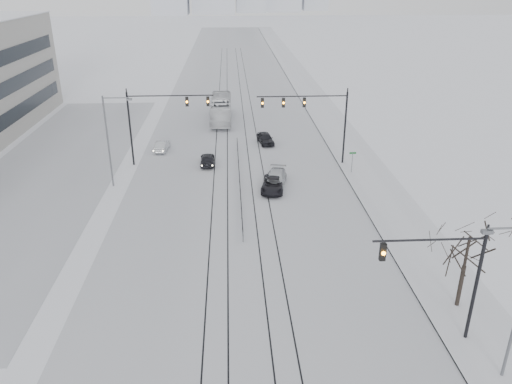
% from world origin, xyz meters
% --- Properties ---
extents(road, '(22.00, 260.00, 0.02)m').
position_xyz_m(road, '(0.00, 60.00, 0.01)').
color(road, silver).
rests_on(road, ground).
extents(sidewalk_east, '(5.00, 260.00, 0.16)m').
position_xyz_m(sidewalk_east, '(13.50, 60.00, 0.08)').
color(sidewalk_east, silver).
rests_on(sidewalk_east, ground).
extents(curb, '(0.10, 260.00, 0.12)m').
position_xyz_m(curb, '(11.05, 60.00, 0.06)').
color(curb, gray).
rests_on(curb, ground).
extents(parking_strip, '(14.00, 60.00, 0.03)m').
position_xyz_m(parking_strip, '(-20.00, 35.00, 0.01)').
color(parking_strip, silver).
rests_on(parking_strip, ground).
extents(tram_rails, '(5.30, 180.00, 0.01)m').
position_xyz_m(tram_rails, '(-0.00, 40.00, 0.02)').
color(tram_rails, black).
rests_on(tram_rails, ground).
extents(traffic_mast_near, '(6.10, 0.37, 7.00)m').
position_xyz_m(traffic_mast_near, '(10.79, 6.00, 4.56)').
color(traffic_mast_near, black).
rests_on(traffic_mast_near, ground).
extents(traffic_mast_ne, '(9.60, 0.37, 8.00)m').
position_xyz_m(traffic_mast_ne, '(8.15, 34.99, 5.76)').
color(traffic_mast_ne, black).
rests_on(traffic_mast_ne, ground).
extents(traffic_mast_nw, '(9.10, 0.37, 8.00)m').
position_xyz_m(traffic_mast_nw, '(-8.52, 36.00, 5.57)').
color(traffic_mast_nw, black).
rests_on(traffic_mast_nw, ground).
extents(street_light_west, '(2.73, 0.25, 9.00)m').
position_xyz_m(street_light_west, '(-12.20, 30.00, 5.21)').
color(street_light_west, '#595B60').
rests_on(street_light_west, ground).
extents(bare_tree, '(4.40, 4.40, 6.10)m').
position_xyz_m(bare_tree, '(13.20, 9.00, 4.49)').
color(bare_tree, black).
rests_on(bare_tree, ground).
extents(median_fence, '(0.06, 24.00, 1.00)m').
position_xyz_m(median_fence, '(0.00, 30.00, 0.53)').
color(median_fence, black).
rests_on(median_fence, ground).
extents(street_sign, '(0.70, 0.06, 2.40)m').
position_xyz_m(street_sign, '(11.80, 32.00, 1.61)').
color(street_sign, '#595B60').
rests_on(street_sign, ground).
extents(sedan_sb_inner, '(1.60, 3.83, 1.30)m').
position_xyz_m(sedan_sb_inner, '(-3.37, 35.49, 0.65)').
color(sedan_sb_inner, black).
rests_on(sedan_sb_inner, ground).
extents(sedan_sb_outer, '(1.60, 3.79, 1.22)m').
position_xyz_m(sedan_sb_outer, '(-8.93, 40.57, 0.61)').
color(sedan_sb_outer, '#ADB0B5').
rests_on(sedan_sb_outer, ground).
extents(sedan_nb_front, '(2.80, 4.79, 1.25)m').
position_xyz_m(sedan_nb_front, '(3.19, 28.01, 0.63)').
color(sedan_nb_front, black).
rests_on(sedan_nb_front, ground).
extents(sedan_nb_right, '(2.85, 5.05, 1.38)m').
position_xyz_m(sedan_nb_right, '(3.57, 29.26, 0.69)').
color(sedan_nb_right, silver).
rests_on(sedan_nb_right, ground).
extents(sedan_nb_far, '(2.22, 4.14, 1.34)m').
position_xyz_m(sedan_nb_far, '(3.51, 42.59, 0.67)').
color(sedan_nb_far, black).
rests_on(sedan_nb_far, ground).
extents(box_truck, '(2.86, 11.87, 3.30)m').
position_xyz_m(box_truck, '(-2.05, 53.61, 1.65)').
color(box_truck, silver).
rests_on(box_truck, ground).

